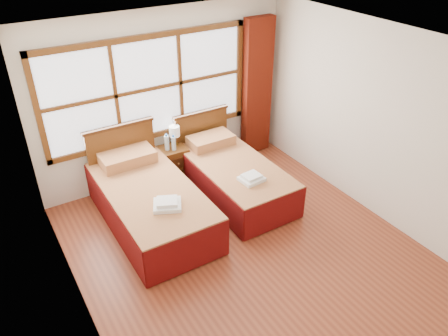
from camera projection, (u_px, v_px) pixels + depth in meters
floor at (246, 250)px, 5.56m from camera, size 4.50×4.50×0.00m
ceiling at (254, 47)px, 4.20m from camera, size 4.50×4.50×0.00m
wall_back at (165, 97)px, 6.52m from camera, size 4.00×0.00×4.00m
wall_left at (69, 221)px, 3.99m from camera, size 0.00×4.50×4.50m
wall_right at (374, 123)px, 5.78m from camera, size 0.00×4.50×4.50m
window at (149, 89)px, 6.27m from camera, size 3.16×0.06×1.56m
curtain at (257, 88)px, 7.20m from camera, size 0.50×0.16×2.30m
bed_left at (149, 201)px, 5.90m from camera, size 1.12×2.17×1.09m
bed_right at (233, 175)px, 6.52m from camera, size 1.02×2.04×0.99m
nightstand at (173, 164)px, 6.84m from camera, size 0.43×0.42×0.57m
towels_left at (167, 204)px, 5.36m from camera, size 0.43×0.41×0.10m
towels_right at (252, 178)px, 5.97m from camera, size 0.33×0.30×0.09m
lamp at (174, 132)px, 6.67m from camera, size 0.16×0.16×0.32m
bottle_near at (167, 143)px, 6.58m from camera, size 0.07×0.07×0.27m
bottle_far at (174, 143)px, 6.59m from camera, size 0.07×0.07×0.25m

